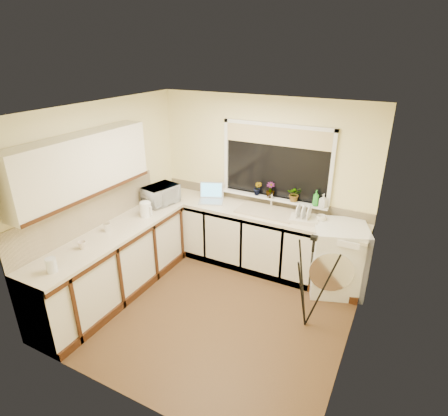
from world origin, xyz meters
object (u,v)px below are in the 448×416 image
at_px(washing_machine, 337,258).
at_px(laptop, 211,196).
at_px(soap_bottle_clear, 323,201).
at_px(soap_bottle_green, 316,198).
at_px(dish_rack, 304,220).
at_px(cup_back, 321,219).
at_px(plant_b, 258,188).
at_px(plant_c, 270,190).
at_px(tripod, 309,283).
at_px(microwave, 161,195).
at_px(glass_jug, 51,265).
at_px(plant_d, 295,194).
at_px(steel_jar, 107,227).
at_px(cup_left, 82,245).
at_px(kettle, 146,210).

bearing_deg(washing_machine, laptop, 158.51).
relative_size(washing_machine, soap_bottle_clear, 5.00).
bearing_deg(soap_bottle_clear, soap_bottle_green, 178.54).
xyz_separation_m(dish_rack, cup_back, (0.20, 0.07, 0.02)).
xyz_separation_m(plant_b, plant_c, (0.19, 0.01, 0.00)).
distance_m(tripod, microwave, 2.51).
height_order(glass_jug, soap_bottle_green, soap_bottle_green).
xyz_separation_m(glass_jug, microwave, (-0.09, 2.01, 0.06)).
height_order(laptop, soap_bottle_green, soap_bottle_green).
bearing_deg(plant_d, steel_jar, -138.23).
xyz_separation_m(dish_rack, steel_jar, (-2.12, -1.42, 0.03)).
relative_size(laptop, cup_back, 3.47).
relative_size(steel_jar, plant_c, 0.49).
bearing_deg(soap_bottle_clear, plant_c, 178.97).
bearing_deg(plant_b, soap_bottle_clear, -0.22).
distance_m(dish_rack, glass_jug, 3.09).
relative_size(tripod, microwave, 2.38).
distance_m(glass_jug, cup_back, 3.28).
bearing_deg(cup_left, soap_bottle_green, 45.02).
height_order(tripod, cup_back, tripod).
distance_m(tripod, soap_bottle_green, 1.31).
relative_size(microwave, soap_bottle_clear, 2.65).
height_order(dish_rack, plant_b, plant_b).
bearing_deg(microwave, soap_bottle_clear, -62.49).
distance_m(tripod, cup_back, 1.05).
distance_m(steel_jar, plant_d, 2.54).
bearing_deg(kettle, dish_rack, 23.06).
xyz_separation_m(soap_bottle_clear, cup_left, (-2.23, -2.13, -0.20)).
bearing_deg(dish_rack, kettle, -166.87).
bearing_deg(cup_left, soap_bottle_clear, 43.66).
bearing_deg(dish_rack, steel_jar, -156.07).
relative_size(washing_machine, tripod, 0.79).
relative_size(soap_bottle_clear, cup_left, 2.01).
bearing_deg(microwave, cup_left, -168.00).
xyz_separation_m(laptop, kettle, (-0.52, -0.91, 0.03)).
xyz_separation_m(plant_b, cup_back, (0.98, -0.17, -0.21)).
distance_m(soap_bottle_green, cup_left, 3.02).
bearing_deg(glass_jug, tripod, 32.43).
xyz_separation_m(plant_d, soap_bottle_clear, (0.40, -0.02, -0.02)).
relative_size(laptop, cup_left, 4.79).
distance_m(kettle, glass_jug, 1.54).
xyz_separation_m(kettle, tripod, (2.33, -0.06, -0.41)).
distance_m(plant_c, cup_back, 0.84).
height_order(laptop, plant_d, plant_d).
bearing_deg(glass_jug, washing_machine, 44.04).
xyz_separation_m(tripod, glass_jug, (-2.32, -1.48, 0.38)).
bearing_deg(steel_jar, washing_machine, 28.58).
height_order(plant_d, cup_left, plant_d).
xyz_separation_m(tripod, microwave, (-2.41, 0.53, 0.44)).
bearing_deg(plant_b, dish_rack, -17.61).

